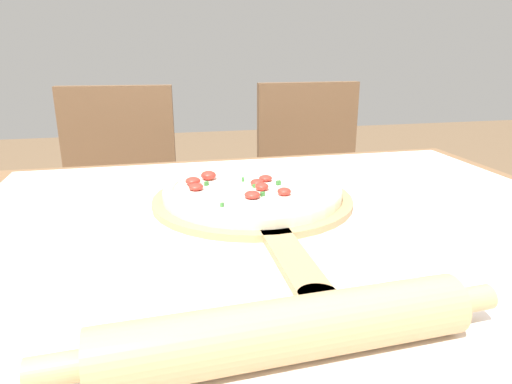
{
  "coord_description": "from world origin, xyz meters",
  "views": [
    {
      "loc": [
        -0.21,
        -0.68,
        1.02
      ],
      "look_at": [
        -0.04,
        0.07,
        0.78
      ],
      "focal_mm": 32.0,
      "sensor_mm": 36.0,
      "label": 1
    }
  ],
  "objects_px": {
    "chair_right": "(313,189)",
    "pizza_peel": "(255,203)",
    "pizza": "(252,190)",
    "rolling_pin": "(288,330)",
    "chair_left": "(120,202)"
  },
  "relations": [
    {
      "from": "chair_left",
      "to": "rolling_pin",
      "type": "bearing_deg",
      "value": -73.61
    },
    {
      "from": "chair_left",
      "to": "pizza",
      "type": "bearing_deg",
      "value": -62.98
    },
    {
      "from": "chair_left",
      "to": "chair_right",
      "type": "bearing_deg",
      "value": 4.84
    },
    {
      "from": "chair_right",
      "to": "pizza_peel",
      "type": "bearing_deg",
      "value": -117.06
    },
    {
      "from": "pizza",
      "to": "chair_right",
      "type": "relative_size",
      "value": 0.36
    },
    {
      "from": "pizza",
      "to": "rolling_pin",
      "type": "height_order",
      "value": "rolling_pin"
    },
    {
      "from": "chair_left",
      "to": "pizza_peel",
      "type": "bearing_deg",
      "value": -63.52
    },
    {
      "from": "rolling_pin",
      "to": "chair_left",
      "type": "distance_m",
      "value": 1.23
    },
    {
      "from": "pizza",
      "to": "chair_right",
      "type": "distance_m",
      "value": 0.87
    },
    {
      "from": "pizza_peel",
      "to": "chair_right",
      "type": "xyz_separation_m",
      "value": [
        0.39,
        0.76,
        -0.23
      ]
    },
    {
      "from": "pizza",
      "to": "chair_left",
      "type": "xyz_separation_m",
      "value": [
        -0.3,
        0.74,
        -0.25
      ]
    },
    {
      "from": "pizza_peel",
      "to": "rolling_pin",
      "type": "height_order",
      "value": "rolling_pin"
    },
    {
      "from": "pizza_peel",
      "to": "rolling_pin",
      "type": "bearing_deg",
      "value": -98.29
    },
    {
      "from": "rolling_pin",
      "to": "chair_left",
      "type": "height_order",
      "value": "chair_left"
    },
    {
      "from": "chair_left",
      "to": "chair_right",
      "type": "relative_size",
      "value": 1.0
    }
  ]
}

